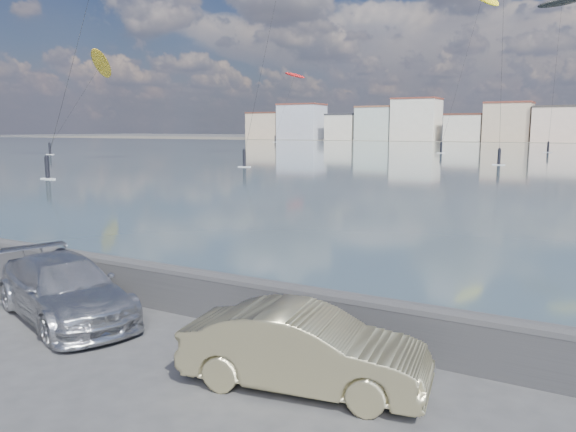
# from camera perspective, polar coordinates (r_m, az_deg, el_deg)

# --- Properties ---
(ground) EXTENTS (700.00, 700.00, 0.00)m
(ground) POSITION_cam_1_polar(r_m,az_deg,el_deg) (10.68, -15.98, -14.28)
(ground) COLOR #333335
(ground) RESTS_ON ground
(bay_water) EXTENTS (500.00, 177.00, 0.00)m
(bay_water) POSITION_cam_1_polar(r_m,az_deg,el_deg) (98.63, 25.60, 5.60)
(bay_water) COLOR #3E535B
(bay_water) RESTS_ON ground
(seawall) EXTENTS (400.00, 0.36, 1.08)m
(seawall) POSITION_cam_1_polar(r_m,az_deg,el_deg) (12.39, -7.08, -7.88)
(seawall) COLOR #28282B
(seawall) RESTS_ON ground
(car_silver) EXTENTS (5.01, 3.34, 1.35)m
(car_silver) POSITION_cam_1_polar(r_m,az_deg,el_deg) (13.27, -21.75, -6.90)
(car_silver) COLOR silver
(car_silver) RESTS_ON ground
(car_champagne) EXTENTS (4.15, 2.05, 1.31)m
(car_champagne) POSITION_cam_1_polar(r_m,az_deg,el_deg) (9.22, 1.67, -13.33)
(car_champagne) COLOR tan
(car_champagne) RESTS_ON ground
(kitesurfer_6) EXTENTS (6.60, 17.62, 18.37)m
(kitesurfer_6) POSITION_cam_1_polar(r_m,az_deg,el_deg) (108.69, -18.48, 14.37)
(kitesurfer_6) COLOR #BF8C19
(kitesurfer_6) RESTS_ON ground
(kitesurfer_8) EXTENTS (10.52, 17.06, 23.06)m
(kitesurfer_8) POSITION_cam_1_polar(r_m,az_deg,el_deg) (188.73, 0.66, 14.05)
(kitesurfer_8) COLOR red
(kitesurfer_8) RESTS_ON ground
(kitesurfer_14) EXTENTS (9.77, 17.48, 29.64)m
(kitesurfer_14) POSITION_cam_1_polar(r_m,az_deg,el_deg) (123.88, 26.07, 18.86)
(kitesurfer_14) COLOR black
(kitesurfer_14) RESTS_ON ground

